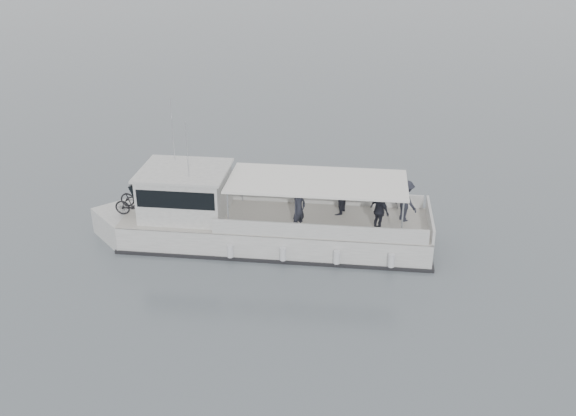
% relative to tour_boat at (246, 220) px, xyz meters
% --- Properties ---
extents(ground, '(1400.00, 1400.00, 0.00)m').
position_rel_tour_boat_xyz_m(ground, '(2.68, 3.46, -0.92)').
color(ground, slate).
rests_on(ground, ground).
extents(tour_boat, '(13.41, 6.17, 5.63)m').
position_rel_tour_boat_xyz_m(tour_boat, '(0.00, 0.00, 0.00)').
color(tour_boat, white).
rests_on(tour_boat, ground).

